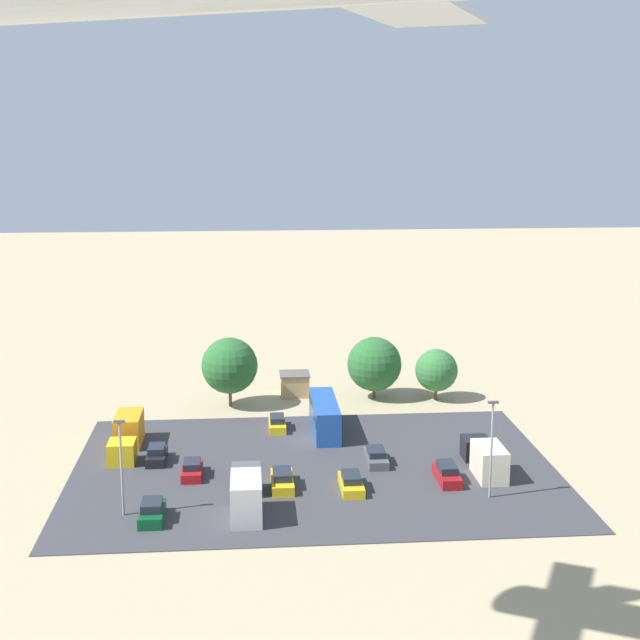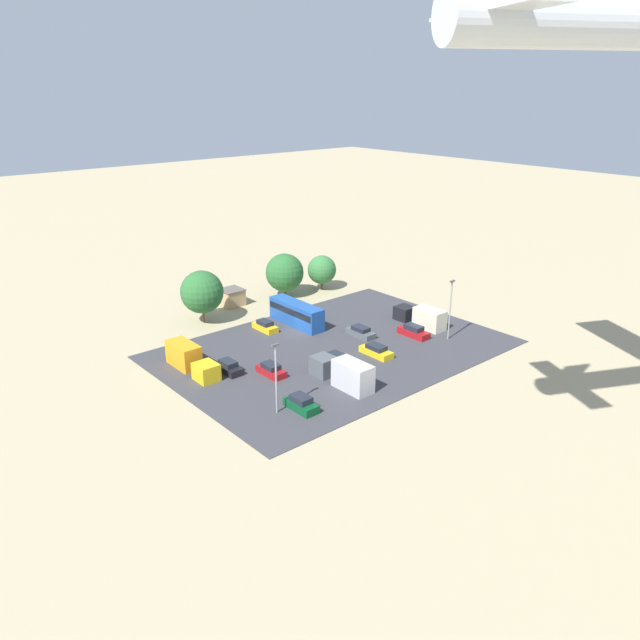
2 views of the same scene
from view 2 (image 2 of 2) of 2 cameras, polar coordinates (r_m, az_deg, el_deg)
The scene contains 20 objects.
ground_plane at distance 90.01m, azimuth -2.14°, elevation -1.14°, with size 400.00×400.00×0.00m, color tan.
parking_lot_surface at distance 84.33m, azimuth 1.27°, elevation -2.67°, with size 44.67×31.43×0.08m.
shed_building at distance 101.68m, azimuth -8.07°, elevation 2.09°, with size 3.55×3.56×2.68m.
bus at distance 92.15m, azimuth -2.17°, elevation 0.66°, with size 2.54×10.01×3.38m.
parked_car_0 at distance 79.32m, azimuth 1.58°, elevation -3.72°, with size 1.94×4.77×1.52m.
parked_car_1 at distance 82.47m, azimuth 5.16°, elevation -2.83°, with size 1.90×4.70×1.45m.
parked_car_2 at distance 88.47m, azimuth 3.73°, elevation -1.11°, with size 1.86×4.44×1.42m.
parked_car_3 at distance 68.98m, azimuth -1.74°, elevation -7.66°, with size 1.91×4.20×1.64m.
parked_car_4 at distance 89.22m, azimuth 8.55°, elevation -1.05°, with size 1.77×4.75×1.63m.
parked_car_5 at distance 78.25m, azimuth -8.38°, elevation -4.29°, with size 1.78×4.14×1.55m.
parked_car_6 at distance 90.71m, azimuth -5.05°, elevation -0.57°, with size 1.74×4.25×1.46m.
parked_car_7 at distance 76.99m, azimuth -4.50°, elevation -4.59°, with size 1.81×4.12×1.47m.
parked_truck_0 at distance 73.85m, azimuth 2.23°, elevation -4.88°, with size 2.50×9.05×3.40m.
parked_truck_1 at distance 92.96m, azimuth 9.33°, elevation 0.26°, with size 2.47×8.41×2.96m.
parked_truck_2 at distance 79.43m, azimuth -11.81°, elevation -3.54°, with size 2.50×9.33×3.05m.
tree_near_shed at distance 107.79m, azimuth 0.17°, elevation 4.62°, with size 4.96×4.96×6.05m.
tree_apron_mid at distance 93.69m, azimuth -10.74°, elevation 2.53°, with size 6.38×6.38×8.01m.
tree_apron_far at distance 104.25m, azimuth -3.25°, elevation 4.35°, with size 6.38×6.38×7.33m.
light_pole_lot_centre at distance 66.79m, azimuth -4.05°, elevation -5.06°, with size 0.90×0.28×8.09m.
light_pole_lot_edge at distance 87.62m, azimuth 11.83°, elevation 1.14°, with size 0.90×0.28×8.58m.
Camera 2 is at (51.80, 65.48, 33.64)m, focal length 35.00 mm.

